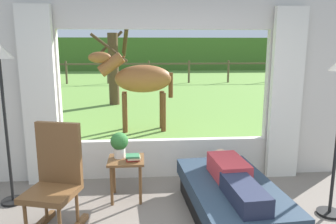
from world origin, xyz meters
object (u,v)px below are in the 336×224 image
Objects in this scene: reclining_person at (233,176)px; horse at (140,79)px; potted_plant at (119,143)px; rocking_chair at (55,179)px; book_stack at (133,157)px; floor_lamp_left at (1,75)px; recliner_sofa at (231,200)px; pasture_tree at (114,66)px; side_table at (126,166)px.

horse reaches higher than reclining_person.
potted_plant is 0.18× the size of horse.
horse is (0.84, 3.94, 0.61)m from rocking_chair.
reclining_person is 1.22m from book_stack.
floor_lamp_left is at bearing 152.63° from horse.
potted_plant is (-1.25, 0.64, 0.48)m from recliner_sofa.
recliner_sofa is 1.58× the size of rocking_chair.
floor_lamp_left is 1.06× the size of horse.
recliner_sofa is 0.97× the size of horse.
reclining_person is at bearing -29.08° from potted_plant.
potted_plant is 0.14× the size of pasture_tree.
horse is (-1.01, 3.94, 0.63)m from reclining_person.
side_table is (-1.17, 0.58, 0.21)m from recliner_sofa.
floor_lamp_left reaches higher than side_table.
floor_lamp_left is (-1.39, 0.00, 1.13)m from side_table.
side_table is at bearing 143.96° from book_stack.
rocking_chair reaches higher than potted_plant.
pasture_tree is (-0.76, 6.70, 0.69)m from book_stack.
book_stack is 0.10× the size of horse.
reclining_person is at bearing -13.95° from floor_lamp_left.
reclining_person is at bearing -28.49° from side_table.
side_table is 0.27× the size of floor_lamp_left.
horse is (-1.01, 3.89, 0.94)m from recliner_sofa.
recliner_sofa is 4.12m from horse.
side_table is at bearing 149.02° from recliner_sofa.
reclining_person is 2.76× the size of side_table.
side_table is 3.38m from horse.
recliner_sofa is at bearing -27.29° from potted_plant.
floor_lamp_left reaches higher than book_stack.
side_table is at bearing -36.87° from potted_plant.
reclining_person is 4.49× the size of potted_plant.
rocking_chair is 0.48× the size of pasture_tree.
floor_lamp_left is (-2.56, 0.63, 1.03)m from reclining_person.
book_stack reaches higher than recliner_sofa.
reclining_person is at bearing 15.47° from rocking_chair.
pasture_tree is at bearing 11.59° from horse.
rocking_chair is at bearing -90.12° from pasture_tree.
book_stack is at bearing 149.87° from recliner_sofa.
recliner_sofa is 9.52× the size of book_stack.
rocking_chair is 0.94m from potted_plant.
floor_lamp_left reaches higher than rocking_chair.
side_table is 1.79m from floor_lamp_left.
book_stack is at bearing -36.04° from side_table.
rocking_chair is at bearing -131.10° from potted_plant.
rocking_chair is 4.07m from horse.
pasture_tree reaches higher than horse.
book_stack is (0.17, -0.12, -0.15)m from potted_plant.
floor_lamp_left reaches higher than reclining_person.
reclining_person is 0.61× the size of pasture_tree.
side_table is (-1.17, 0.63, -0.10)m from reclining_person.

